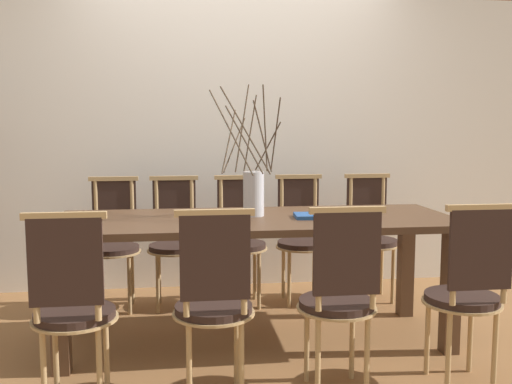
# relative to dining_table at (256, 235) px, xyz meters

# --- Properties ---
(ground_plane) EXTENTS (16.00, 16.00, 0.00)m
(ground_plane) POSITION_rel_dining_table_xyz_m (0.00, 0.00, -0.64)
(ground_plane) COLOR olive
(wall_rear) EXTENTS (12.00, 0.06, 3.20)m
(wall_rear) POSITION_rel_dining_table_xyz_m (0.00, 1.26, 0.96)
(wall_rear) COLOR white
(wall_rear) RESTS_ON ground_plane
(dining_table) EXTENTS (2.33, 0.86, 0.75)m
(dining_table) POSITION_rel_dining_table_xyz_m (0.00, 0.00, 0.00)
(dining_table) COLOR #4C3321
(dining_table) RESTS_ON ground_plane
(chair_near_leftend) EXTENTS (0.38, 0.38, 0.92)m
(chair_near_leftend) POSITION_rel_dining_table_xyz_m (-0.91, -0.74, -0.15)
(chair_near_leftend) COLOR black
(chair_near_leftend) RESTS_ON ground_plane
(chair_near_left) EXTENTS (0.38, 0.38, 0.92)m
(chair_near_left) POSITION_rel_dining_table_xyz_m (-0.29, -0.74, -0.15)
(chair_near_left) COLOR black
(chair_near_left) RESTS_ON ground_plane
(chair_near_center) EXTENTS (0.38, 0.38, 0.92)m
(chair_near_center) POSITION_rel_dining_table_xyz_m (0.30, -0.74, -0.15)
(chair_near_center) COLOR black
(chair_near_center) RESTS_ON ground_plane
(chair_near_right) EXTENTS (0.38, 0.38, 0.92)m
(chair_near_right) POSITION_rel_dining_table_xyz_m (0.93, -0.74, -0.15)
(chair_near_right) COLOR black
(chair_near_right) RESTS_ON ground_plane
(chair_far_leftend) EXTENTS (0.38, 0.38, 0.92)m
(chair_far_leftend) POSITION_rel_dining_table_xyz_m (-0.91, 0.74, -0.15)
(chair_far_leftend) COLOR black
(chair_far_leftend) RESTS_ON ground_plane
(chair_far_left) EXTENTS (0.38, 0.38, 0.92)m
(chair_far_left) POSITION_rel_dining_table_xyz_m (-0.48, 0.74, -0.15)
(chair_far_left) COLOR black
(chair_far_left) RESTS_ON ground_plane
(chair_far_center) EXTENTS (0.38, 0.38, 0.92)m
(chair_far_center) POSITION_rel_dining_table_xyz_m (-0.02, 0.74, -0.15)
(chair_far_center) COLOR black
(chair_far_center) RESTS_ON ground_plane
(chair_far_right) EXTENTS (0.38, 0.38, 0.92)m
(chair_far_right) POSITION_rel_dining_table_xyz_m (0.43, 0.74, -0.15)
(chair_far_right) COLOR black
(chair_far_right) RESTS_ON ground_plane
(chair_far_rightend) EXTENTS (0.38, 0.38, 0.92)m
(chair_far_rightend) POSITION_rel_dining_table_xyz_m (0.95, 0.74, -0.15)
(chair_far_rightend) COLOR black
(chair_far_rightend) RESTS_ON ground_plane
(vase_centerpiece) EXTENTS (0.42, 0.46, 0.78)m
(vase_centerpiece) POSITION_rel_dining_table_xyz_m (-0.01, 0.06, 0.26)
(vase_centerpiece) COLOR silver
(vase_centerpiece) RESTS_ON dining_table
(book_stack) EXTENTS (0.25, 0.20, 0.02)m
(book_stack) POSITION_rel_dining_table_xyz_m (0.34, -0.05, 0.11)
(book_stack) COLOR #234C8C
(book_stack) RESTS_ON dining_table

